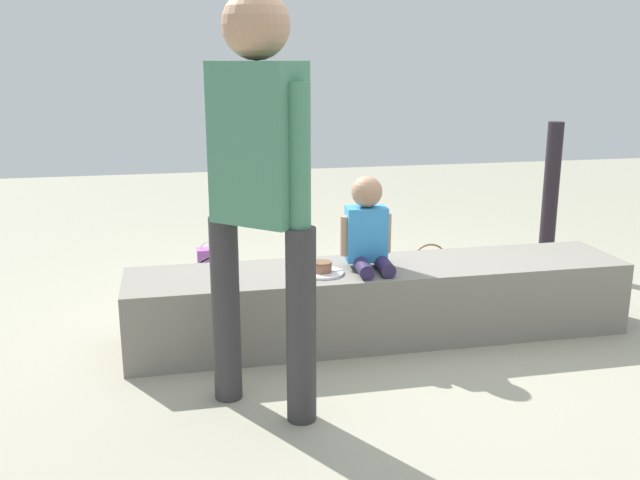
% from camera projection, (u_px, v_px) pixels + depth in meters
% --- Properties ---
extents(ground_plane, '(12.00, 12.00, 0.00)m').
position_uv_depth(ground_plane, '(379.00, 335.00, 3.82)').
color(ground_plane, '#9D9985').
extents(concrete_ledge, '(2.66, 0.53, 0.39)m').
position_uv_depth(concrete_ledge, '(380.00, 301.00, 3.77)').
color(concrete_ledge, gray).
rests_on(concrete_ledge, ground_plane).
extents(child_seated, '(0.28, 0.32, 0.48)m').
position_uv_depth(child_seated, '(368.00, 228.00, 3.64)').
color(child_seated, '#2B2045').
rests_on(child_seated, concrete_ledge).
extents(adult_standing, '(0.40, 0.39, 1.71)m').
position_uv_depth(adult_standing, '(259.00, 170.00, 2.77)').
color(adult_standing, '#333033').
rests_on(adult_standing, ground_plane).
extents(cake_plate, '(0.22, 0.22, 0.07)m').
position_uv_depth(cake_plate, '(322.00, 270.00, 3.58)').
color(cake_plate, white).
rests_on(cake_plate, concrete_ledge).
extents(gift_bag, '(0.26, 0.11, 0.36)m').
position_uv_depth(gift_bag, '(218.00, 271.00, 4.45)').
color(gift_bag, '#B259BF').
rests_on(gift_bag, ground_plane).
extents(railing_post, '(0.36, 0.36, 1.04)m').
position_uv_depth(railing_post, '(549.00, 214.00, 5.01)').
color(railing_post, black).
rests_on(railing_post, ground_plane).
extents(water_bottle_near_gift, '(0.07, 0.07, 0.19)m').
position_uv_depth(water_bottle_near_gift, '(307.00, 294.00, 4.23)').
color(water_bottle_near_gift, silver).
rests_on(water_bottle_near_gift, ground_plane).
extents(party_cup_red, '(0.08, 0.08, 0.10)m').
position_uv_depth(party_cup_red, '(340.00, 277.00, 4.68)').
color(party_cup_red, red).
rests_on(party_cup_red, ground_plane).
extents(handbag_black_leather, '(0.27, 0.14, 0.36)m').
position_uv_depth(handbag_black_leather, '(214.00, 293.00, 4.09)').
color(handbag_black_leather, black).
rests_on(handbag_black_leather, ground_plane).
extents(handbag_brown_canvas, '(0.32, 0.11, 0.30)m').
position_uv_depth(handbag_brown_canvas, '(429.00, 273.00, 4.60)').
color(handbag_brown_canvas, brown).
rests_on(handbag_brown_canvas, ground_plane).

